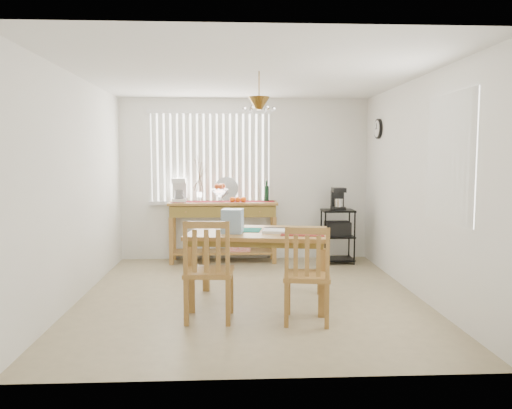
{
  "coord_description": "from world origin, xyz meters",
  "views": [
    {
      "loc": [
        -0.22,
        -5.85,
        1.66
      ],
      "look_at": [
        0.1,
        0.55,
        1.05
      ],
      "focal_mm": 35.0,
      "sensor_mm": 36.0,
      "label": 1
    }
  ],
  "objects": [
    {
      "name": "sideboard",
      "position": [
        -0.34,
        1.99,
        0.72
      ],
      "size": [
        1.7,
        0.48,
        0.96
      ],
      "color": "#A57638",
      "rests_on": "ground"
    },
    {
      "name": "chair_left",
      "position": [
        -0.45,
        -0.88,
        0.51
      ],
      "size": [
        0.52,
        0.52,
        1.04
      ],
      "color": "#A57638",
      "rests_on": "ground"
    },
    {
      "name": "wire_cart",
      "position": [
        1.45,
        1.83,
        0.51
      ],
      "size": [
        0.49,
        0.4,
        0.84
      ],
      "color": "black",
      "rests_on": "ground"
    },
    {
      "name": "dining_table",
      "position": [
        0.09,
        -0.28,
        0.73
      ],
      "size": [
        1.68,
        1.23,
        0.83
      ],
      "color": "#A57638",
      "rests_on": "ground"
    },
    {
      "name": "chair_right",
      "position": [
        0.53,
        -1.0,
        0.49
      ],
      "size": [
        0.52,
        0.52,
        0.99
      ],
      "color": "#A57638",
      "rests_on": "ground"
    },
    {
      "name": "table_items",
      "position": [
        -0.08,
        -0.39,
        0.93
      ],
      "size": [
        1.18,
        0.74,
        0.26
      ],
      "color": "#147564",
      "rests_on": "dining_table"
    },
    {
      "name": "cart_items",
      "position": [
        1.45,
        1.84,
        1.0
      ],
      "size": [
        0.2,
        0.24,
        0.35
      ],
      "color": "black",
      "rests_on": "wire_cart"
    },
    {
      "name": "sideboard_items",
      "position": [
        -0.62,
        2.01,
        1.11
      ],
      "size": [
        1.62,
        0.41,
        0.73
      ],
      "color": "maroon",
      "rests_on": "sideboard"
    },
    {
      "name": "room_shell",
      "position": [
        0.0,
        0.02,
        1.69
      ],
      "size": [
        4.2,
        4.7,
        2.7
      ],
      "color": "white",
      "rests_on": "ground"
    },
    {
      "name": "ground",
      "position": [
        0.0,
        0.0,
        -0.01
      ],
      "size": [
        4.0,
        4.5,
        0.01
      ],
      "primitive_type": "cube",
      "color": "tan"
    }
  ]
}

